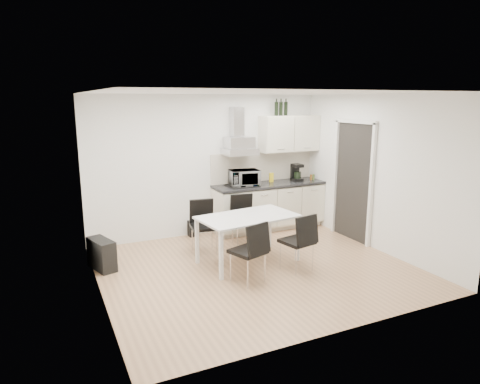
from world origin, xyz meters
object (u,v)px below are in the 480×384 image
object	(u,v)px
chair_far_right	(244,221)
floor_speaker	(193,228)
guitar_amp	(102,254)
chair_near_right	(297,242)
dining_table	(248,221)
chair_near_left	(248,252)
chair_far_left	(204,227)
kitchenette	(270,187)

from	to	relation	value
chair_far_right	floor_speaker	world-z (taller)	chair_far_right
guitar_amp	chair_near_right	bearing A→B (deg)	-43.53
dining_table	chair_far_right	bearing A→B (deg)	61.12
chair_far_right	guitar_amp	world-z (taller)	chair_far_right
chair_near_right	chair_near_left	bearing A→B (deg)	173.13
chair_far_right	guitar_amp	xyz separation A→B (m)	(-2.41, -0.06, -0.21)
chair_far_left	dining_table	bearing A→B (deg)	133.68
kitchenette	guitar_amp	xyz separation A→B (m)	(-3.30, -0.76, -0.60)
dining_table	chair_near_left	distance (m)	0.79
dining_table	chair_near_right	bearing A→B (deg)	-56.87
chair_near_right	dining_table	bearing A→B (deg)	118.60
dining_table	chair_near_left	xyz separation A→B (m)	(-0.33, -0.68, -0.24)
chair_near_left	guitar_amp	bearing A→B (deg)	123.90
chair_far_left	chair_near_right	xyz separation A→B (m)	(0.99, -1.28, 0.00)
chair_far_left	floor_speaker	bearing A→B (deg)	-88.86
dining_table	chair_far_left	world-z (taller)	chair_far_left
chair_far_left	guitar_amp	xyz separation A→B (m)	(-1.64, -0.00, -0.21)
dining_table	chair_near_right	xyz separation A→B (m)	(0.51, -0.61, -0.24)
kitchenette	chair_far_left	size ratio (longest dim) A/B	2.86
kitchenette	floor_speaker	size ratio (longest dim) A/B	8.59
floor_speaker	dining_table	bearing A→B (deg)	-79.78
kitchenette	dining_table	xyz separation A→B (m)	(-1.19, -1.44, -0.16)
chair_far_left	chair_near_left	world-z (taller)	same
chair_far_right	floor_speaker	size ratio (longest dim) A/B	3.00
guitar_amp	floor_speaker	bearing A→B (deg)	10.17
dining_table	guitar_amp	size ratio (longest dim) A/B	2.64
chair_near_left	chair_near_right	size ratio (longest dim) A/B	1.00
chair_far_right	chair_near_right	size ratio (longest dim) A/B	1.00
chair_near_right	floor_speaker	size ratio (longest dim) A/B	3.00
floor_speaker	kitchenette	bearing A→B (deg)	-8.31
floor_speaker	chair_far_left	bearing A→B (deg)	-99.71
chair_near_right	chair_far_left	bearing A→B (deg)	115.93
dining_table	kitchenette	bearing A→B (deg)	43.31
chair_near_right	floor_speaker	xyz separation A→B (m)	(-0.86, 2.21, -0.29)
kitchenette	dining_table	size ratio (longest dim) A/B	1.59
chair_far_left	chair_near_right	distance (m)	1.62
chair_far_right	chair_far_left	bearing A→B (deg)	13.82
guitar_amp	floor_speaker	distance (m)	1.99
kitchenette	chair_far_left	xyz separation A→B (m)	(-1.66, -0.76, -0.39)
guitar_amp	dining_table	bearing A→B (deg)	-35.25
dining_table	chair_far_left	size ratio (longest dim) A/B	1.80
kitchenette	guitar_amp	size ratio (longest dim) A/B	4.21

